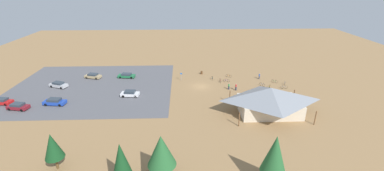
{
  "coord_description": "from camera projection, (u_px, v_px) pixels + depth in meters",
  "views": [
    {
      "loc": [
        4.5,
        60.78,
        25.83
      ],
      "look_at": [
        2.26,
        2.09,
        1.2
      ],
      "focal_mm": 23.99,
      "sensor_mm": 36.0,
      "label": 1
    }
  ],
  "objects": [
    {
      "name": "car_silver_mid_lot",
      "position": [
        58.0,
        85.0,
        65.37
      ],
      "size": [
        4.96,
        3.32,
        1.41
      ],
      "color": "#BCBCC1",
      "rests_on": "parking_lot_asphalt"
    },
    {
      "name": "bicycle_green_yard_center",
      "position": [
        274.0,
        81.0,
        68.46
      ],
      "size": [
        1.52,
        0.96,
        0.87
      ],
      "color": "black",
      "rests_on": "ground"
    },
    {
      "name": "car_white_back_corner",
      "position": [
        130.0,
        94.0,
        60.35
      ],
      "size": [
        4.4,
        2.3,
        1.4
      ],
      "color": "white",
      "rests_on": "parking_lot_asphalt"
    },
    {
      "name": "car_tan_aisle_side",
      "position": [
        93.0,
        76.0,
        71.33
      ],
      "size": [
        4.75,
        2.97,
        1.34
      ],
      "color": "tan",
      "rests_on": "parking_lot_asphalt"
    },
    {
      "name": "parking_lot_asphalt",
      "position": [
        93.0,
        87.0,
        65.98
      ],
      "size": [
        40.55,
        33.55,
        0.05
      ],
      "primitive_type": "cube",
      "color": "#56565B",
      "rests_on": "ground"
    },
    {
      "name": "bike_pavilion",
      "position": [
        270.0,
        99.0,
        52.11
      ],
      "size": [
        14.94,
        10.48,
        5.6
      ],
      "color": "beige",
      "rests_on": "ground"
    },
    {
      "name": "visitor_at_bikes",
      "position": [
        259.0,
        76.0,
        70.87
      ],
      "size": [
        0.36,
        0.38,
        1.68
      ],
      "color": "#2D3347",
      "rests_on": "ground"
    },
    {
      "name": "car_green_near_entry",
      "position": [
        127.0,
        76.0,
        71.66
      ],
      "size": [
        4.84,
        2.33,
        1.27
      ],
      "color": "#1E6B3D",
      "rests_on": "parking_lot_asphalt"
    },
    {
      "name": "lot_sign",
      "position": [
        181.0,
        75.0,
        69.73
      ],
      "size": [
        0.56,
        0.08,
        2.2
      ],
      "color": "#99999E",
      "rests_on": "ground"
    },
    {
      "name": "bicycle_orange_lone_east",
      "position": [
        229.0,
        76.0,
        72.29
      ],
      "size": [
        1.52,
        0.94,
        0.78
      ],
      "color": "black",
      "rests_on": "ground"
    },
    {
      "name": "pine_center",
      "position": [
        161.0,
        151.0,
        34.26
      ],
      "size": [
        3.97,
        3.97,
        6.88
      ],
      "color": "brown",
      "rests_on": "ground"
    },
    {
      "name": "pine_midwest",
      "position": [
        52.0,
        146.0,
        36.19
      ],
      "size": [
        2.7,
        2.7,
        5.92
      ],
      "color": "brown",
      "rests_on": "ground"
    },
    {
      "name": "bicycle_yellow_back_row",
      "position": [
        269.0,
        87.0,
        65.02
      ],
      "size": [
        0.9,
        1.62,
        0.89
      ],
      "color": "black",
      "rests_on": "ground"
    },
    {
      "name": "bicycle_silver_mid_cluster",
      "position": [
        284.0,
        87.0,
        64.73
      ],
      "size": [
        1.73,
        0.48,
        0.84
      ],
      "color": "black",
      "rests_on": "ground"
    },
    {
      "name": "pine_far_west",
      "position": [
        275.0,
        154.0,
        32.6
      ],
      "size": [
        3.32,
        3.32,
        7.88
      ],
      "color": "brown",
      "rests_on": "ground"
    },
    {
      "name": "trash_bin",
      "position": [
        202.0,
        73.0,
        74.61
      ],
      "size": [
        0.6,
        0.6,
        0.9
      ],
      "primitive_type": "cylinder",
      "color": "brown",
      "rests_on": "ground"
    },
    {
      "name": "bicycle_red_by_bin",
      "position": [
        220.0,
        81.0,
        68.85
      ],
      "size": [
        0.48,
        1.8,
        0.83
      ],
      "color": "black",
      "rests_on": "ground"
    },
    {
      "name": "ground",
      "position": [
        200.0,
        87.0,
        66.16
      ],
      "size": [
        160.0,
        160.0,
        0.0
      ],
      "primitive_type": "plane",
      "color": "#937047",
      "rests_on": "ground"
    },
    {
      "name": "visitor_near_lot",
      "position": [
        236.0,
        87.0,
        63.6
      ],
      "size": [
        0.36,
        0.38,
        1.8
      ],
      "color": "#2D3347",
      "rests_on": "ground"
    },
    {
      "name": "bicycle_teal_edge_south",
      "position": [
        212.0,
        78.0,
        70.59
      ],
      "size": [
        0.48,
        1.72,
        0.87
      ],
      "color": "black",
      "rests_on": "ground"
    },
    {
      "name": "car_maroon_end_stall",
      "position": [
        18.0,
        106.0,
        54.32
      ],
      "size": [
        4.63,
        2.68,
        1.39
      ],
      "color": "maroon",
      "rests_on": "parking_lot_asphalt"
    },
    {
      "name": "bicycle_white_yard_front",
      "position": [
        262.0,
        85.0,
        66.34
      ],
      "size": [
        1.14,
        1.34,
        0.92
      ],
      "color": "black",
      "rests_on": "ground"
    },
    {
      "name": "bicycle_blue_edge_north",
      "position": [
        285.0,
        83.0,
        67.29
      ],
      "size": [
        0.79,
        1.58,
        0.88
      ],
      "color": "black",
      "rests_on": "ground"
    },
    {
      "name": "pine_far_east",
      "position": [
        121.0,
        160.0,
        32.89
      ],
      "size": [
        2.63,
        2.63,
        6.8
      ],
      "color": "brown",
      "rests_on": "ground"
    },
    {
      "name": "visitor_crossing_yard",
      "position": [
        229.0,
        86.0,
        64.12
      ],
      "size": [
        0.39,
        0.36,
        1.67
      ],
      "color": "#2D3347",
      "rests_on": "ground"
    },
    {
      "name": "car_blue_far_end",
      "position": [
        55.0,
        102.0,
        56.34
      ],
      "size": [
        4.91,
        2.47,
        1.44
      ],
      "color": "#1E42B2",
      "rests_on": "parking_lot_asphalt"
    },
    {
      "name": "bicycle_purple_near_porch",
      "position": [
        226.0,
        81.0,
        69.04
      ],
      "size": [
        1.68,
        0.52,
        0.8
      ],
      "color": "black",
      "rests_on": "ground"
    },
    {
      "name": "car_red_front_row",
      "position": [
        1.0,
        101.0,
        56.6
      ],
      "size": [
        4.9,
        2.47,
        1.37
      ],
      "color": "red",
      "rests_on": "parking_lot_asphalt"
    }
  ]
}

